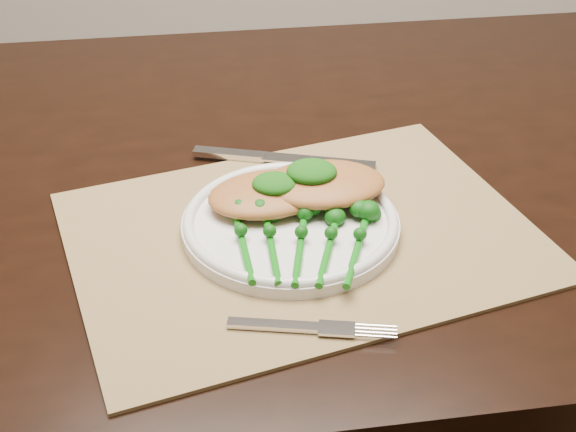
{
  "coord_description": "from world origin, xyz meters",
  "views": [
    {
      "loc": [
        -0.06,
        -0.94,
        1.27
      ],
      "look_at": [
        -0.08,
        -0.23,
        0.78
      ],
      "focal_mm": 50.0,
      "sensor_mm": 36.0,
      "label": 1
    }
  ],
  "objects_px": {
    "dining_table": "(268,369)",
    "placemat": "(302,235)",
    "chicken_fillet_left": "(268,194)",
    "broccolini_bundle": "(300,249)",
    "dinner_plate": "(291,222)"
  },
  "relations": [
    {
      "from": "placemat",
      "to": "broccolini_bundle",
      "type": "bearing_deg",
      "value": -114.96
    },
    {
      "from": "chicken_fillet_left",
      "to": "broccolini_bundle",
      "type": "xyz_separation_m",
      "value": [
        0.04,
        -0.09,
        -0.01
      ]
    },
    {
      "from": "placemat",
      "to": "dining_table",
      "type": "bearing_deg",
      "value": 83.98
    },
    {
      "from": "dining_table",
      "to": "placemat",
      "type": "xyz_separation_m",
      "value": [
        0.05,
        -0.17,
        0.38
      ]
    },
    {
      "from": "dining_table",
      "to": "placemat",
      "type": "height_order",
      "value": "placemat"
    },
    {
      "from": "dining_table",
      "to": "broccolini_bundle",
      "type": "relative_size",
      "value": 10.62
    },
    {
      "from": "placemat",
      "to": "broccolini_bundle",
      "type": "height_order",
      "value": "broccolini_bundle"
    },
    {
      "from": "chicken_fillet_left",
      "to": "dinner_plate",
      "type": "bearing_deg",
      "value": -68.62
    },
    {
      "from": "dining_table",
      "to": "placemat",
      "type": "bearing_deg",
      "value": -83.21
    },
    {
      "from": "chicken_fillet_left",
      "to": "broccolini_bundle",
      "type": "relative_size",
      "value": 0.84
    },
    {
      "from": "dining_table",
      "to": "broccolini_bundle",
      "type": "distance_m",
      "value": 0.46
    },
    {
      "from": "dining_table",
      "to": "placemat",
      "type": "relative_size",
      "value": 3.48
    },
    {
      "from": "dining_table",
      "to": "dinner_plate",
      "type": "height_order",
      "value": "dinner_plate"
    },
    {
      "from": "broccolini_bundle",
      "to": "dinner_plate",
      "type": "bearing_deg",
      "value": 102.66
    },
    {
      "from": "dinner_plate",
      "to": "broccolini_bundle",
      "type": "xyz_separation_m",
      "value": [
        0.01,
        -0.06,
        0.01
      ]
    }
  ]
}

